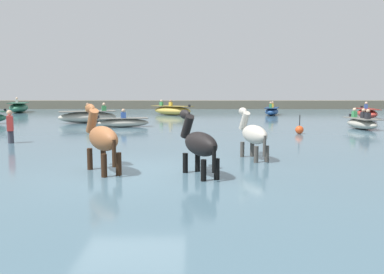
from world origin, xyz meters
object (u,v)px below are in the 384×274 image
Objects in this scene: horse_flank_black at (199,146)px; channel_buoy at (300,130)px; horse_lead_pinto at (254,136)px; boat_mid_outer at (124,122)px; horse_trailing_chestnut at (102,140)px; boat_near_port at (367,113)px; boat_distant_west at (19,107)px; boat_distant_east at (88,117)px; boat_mid_channel at (272,111)px; boat_far_offshore at (172,110)px; boat_far_inshore at (362,123)px; person_spectator_far at (11,131)px.

horse_flank_black reaches higher than channel_buoy.
horse_lead_pinto is 10.86m from boat_mid_outer.
boat_mid_outer is at bearing 97.71° from horse_trailing_chestnut.
horse_lead_pinto is at bearing -122.86° from boat_near_port.
boat_distant_west is at bearing 165.46° from boat_near_port.
boat_distant_east is (-18.46, -4.21, 0.03)m from boat_near_port.
boat_near_port is at bearing 51.59° from horse_trailing_chestnut.
horse_trailing_chestnut is at bearing -155.77° from horse_lead_pinto.
horse_lead_pinto is 0.59× the size of boat_mid_channel.
horse_flank_black is 30.03m from boat_distant_west.
boat_distant_east is at bearing 133.52° from boat_mid_outer.
boat_distant_west is at bearing 117.81° from horse_trailing_chestnut.
boat_near_port is 28.62m from boat_distant_west.
boat_far_offshore is 1.16× the size of boat_mid_channel.
horse_trailing_chestnut is 22.98m from boat_mid_channel.
horse_trailing_chestnut is 0.58× the size of boat_near_port.
boat_distant_east is at bearing 165.58° from boat_far_inshore.
person_spectator_far is at bearing -66.42° from boat_distant_west.
horse_trailing_chestnut is 2.41× the size of channel_buoy.
boat_distant_east is (-6.33, 14.29, -0.31)m from horse_flank_black.
boat_near_port is at bearing 57.14° from horse_lead_pinto.
boat_mid_outer is at bearing 64.89° from person_spectator_far.
horse_lead_pinto is 2.58m from horse_flank_black.
person_spectator_far reaches higher than channel_buoy.
horse_flank_black is 0.43× the size of boat_distant_west.
person_spectator_far is (-12.80, -16.48, 0.13)m from boat_mid_channel.
boat_distant_west is (-13.34, 25.30, -0.31)m from horse_trailing_chestnut.
boat_distant_east reaches higher than boat_mid_channel.
boat_near_port is 18.94m from boat_distant_east.
horse_flank_black is 1.14× the size of person_spectator_far.
boat_far_offshore reaches higher than boat_distant_east.
boat_mid_outer is (-5.27, 9.49, -0.40)m from horse_lead_pinto.
boat_far_inshore is 2.99× the size of channel_buoy.
boat_far_inshore is 15.06m from boat_distant_east.
channel_buoy is at bearing -64.96° from boat_far_offshore.
boat_mid_channel is (6.13, 21.79, -0.36)m from horse_flank_black.
channel_buoy is (10.89, -5.93, -0.17)m from boat_distant_east.
person_spectator_far is at bearing -164.82° from channel_buoy.
boat_mid_outer is 0.80× the size of boat_near_port.
boat_far_inshore is at bearing 51.92° from horse_flank_black.
horse_flank_black is 15.63m from boat_distant_east.
boat_distant_west is at bearing 169.82° from boat_mid_channel.
horse_flank_black reaches higher than boat_distant_west.
boat_distant_east is 2.20× the size of person_spectator_far.
boat_far_offshore is at bearing 88.66° from horse_trailing_chestnut.
person_spectator_far is at bearing -144.96° from boat_near_port.
horse_lead_pinto is at bearing -115.81° from channel_buoy.
horse_lead_pinto reaches higher than person_spectator_far.
boat_far_inshore is 4.29m from channel_buoy.
person_spectator_far is 11.64m from channel_buoy.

